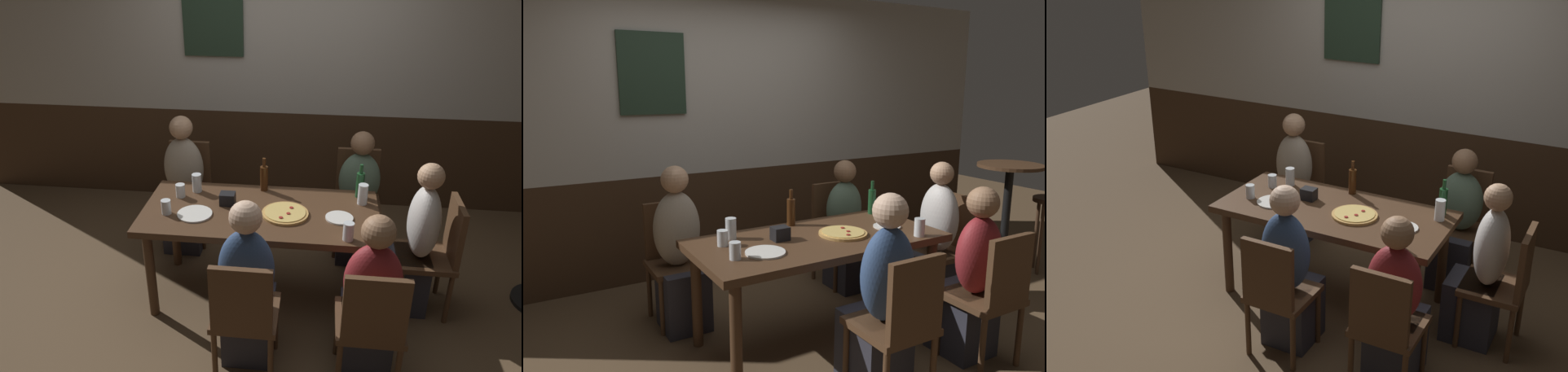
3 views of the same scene
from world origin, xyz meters
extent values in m
plane|color=brown|center=(0.00, 0.00, 0.00)|extent=(12.00, 12.00, 0.00)
cube|color=#3D2819|center=(0.00, 1.65, 0.47)|extent=(6.40, 0.10, 0.95)
cube|color=#B7B2A8|center=(0.00, 1.65, 1.77)|extent=(6.40, 0.10, 1.65)
cube|color=#233828|center=(-0.63, 1.58, 1.83)|extent=(0.56, 0.03, 0.68)
cube|color=#472D1C|center=(0.00, 0.00, 0.71)|extent=(1.69, 0.80, 0.05)
cylinder|color=#472D1C|center=(-0.74, -0.32, 0.34)|extent=(0.07, 0.07, 0.69)
cylinder|color=#472D1C|center=(0.74, -0.32, 0.34)|extent=(0.07, 0.07, 0.69)
cylinder|color=#472D1C|center=(-0.74, 0.32, 0.34)|extent=(0.07, 0.07, 0.69)
cylinder|color=#472D1C|center=(0.74, 0.32, 0.34)|extent=(0.07, 0.07, 0.69)
cube|color=#513521|center=(-0.74, 0.74, 0.43)|extent=(0.40, 0.40, 0.04)
cube|color=#513521|center=(-0.74, 0.92, 0.67)|extent=(0.36, 0.04, 0.43)
cylinder|color=#513521|center=(-0.57, 0.57, 0.21)|extent=(0.04, 0.04, 0.41)
cylinder|color=#513521|center=(-0.91, 0.57, 0.21)|extent=(0.04, 0.04, 0.41)
cylinder|color=#513521|center=(-0.57, 0.91, 0.21)|extent=(0.04, 0.04, 0.41)
cylinder|color=#513521|center=(-0.91, 0.91, 0.21)|extent=(0.04, 0.04, 0.41)
cube|color=#513521|center=(0.00, -0.74, 0.43)|extent=(0.40, 0.40, 0.04)
cube|color=#513521|center=(0.00, -0.92, 0.67)|extent=(0.36, 0.04, 0.43)
cylinder|color=#513521|center=(-0.17, -0.57, 0.21)|extent=(0.04, 0.04, 0.41)
cylinder|color=#513521|center=(0.17, -0.57, 0.21)|extent=(0.04, 0.04, 0.41)
cylinder|color=#513521|center=(-0.17, -0.91, 0.21)|extent=(0.04, 0.04, 0.41)
cylinder|color=#513521|center=(0.17, -0.91, 0.21)|extent=(0.04, 0.04, 0.41)
cube|color=#513521|center=(1.18, 0.00, 0.43)|extent=(0.40, 0.40, 0.04)
cube|color=#513521|center=(1.36, 0.00, 0.67)|extent=(0.04, 0.36, 0.43)
cylinder|color=#513521|center=(1.01, -0.17, 0.21)|extent=(0.04, 0.04, 0.41)
cylinder|color=#513521|center=(1.01, 0.17, 0.21)|extent=(0.04, 0.04, 0.41)
cylinder|color=#513521|center=(1.35, -0.17, 0.21)|extent=(0.04, 0.04, 0.41)
cylinder|color=#513521|center=(1.35, 0.17, 0.21)|extent=(0.04, 0.04, 0.41)
cube|color=#513521|center=(0.74, -0.74, 0.43)|extent=(0.40, 0.40, 0.04)
cube|color=#513521|center=(0.74, -0.92, 0.67)|extent=(0.36, 0.04, 0.43)
cylinder|color=#513521|center=(0.57, -0.57, 0.21)|extent=(0.04, 0.04, 0.41)
cylinder|color=#513521|center=(0.91, -0.57, 0.21)|extent=(0.04, 0.04, 0.41)
cylinder|color=#513521|center=(0.57, -0.91, 0.21)|extent=(0.04, 0.04, 0.41)
cube|color=#513521|center=(0.74, 0.74, 0.43)|extent=(0.40, 0.40, 0.04)
cube|color=#513521|center=(0.74, 0.92, 0.67)|extent=(0.36, 0.04, 0.43)
cylinder|color=#513521|center=(0.91, 0.57, 0.21)|extent=(0.04, 0.04, 0.41)
cylinder|color=#513521|center=(0.57, 0.57, 0.21)|extent=(0.04, 0.04, 0.41)
cylinder|color=#513521|center=(0.91, 0.91, 0.21)|extent=(0.04, 0.04, 0.41)
cylinder|color=#513521|center=(0.57, 0.91, 0.21)|extent=(0.04, 0.04, 0.41)
cube|color=#2D2D38|center=(-0.74, 0.61, 0.23)|extent=(0.32, 0.34, 0.45)
ellipsoid|color=tan|center=(-0.74, 0.70, 0.72)|extent=(0.34, 0.22, 0.55)
sphere|color=tan|center=(-0.74, 0.70, 1.09)|extent=(0.19, 0.19, 0.19)
cube|color=#2D2D38|center=(0.00, -0.61, 0.23)|extent=(0.32, 0.34, 0.45)
ellipsoid|color=#334C7A|center=(0.00, -0.70, 0.72)|extent=(0.34, 0.22, 0.54)
sphere|color=#DBB293|center=(0.00, -0.70, 1.08)|extent=(0.19, 0.19, 0.19)
cube|color=#2D2D38|center=(1.05, 0.00, 0.23)|extent=(0.34, 0.32, 0.45)
ellipsoid|color=silver|center=(1.14, 0.00, 0.72)|extent=(0.22, 0.34, 0.54)
sphere|color=tan|center=(1.14, 0.00, 1.07)|extent=(0.18, 0.18, 0.18)
cube|color=#2D2D38|center=(0.74, -0.61, 0.23)|extent=(0.32, 0.34, 0.45)
ellipsoid|color=maroon|center=(0.74, -0.70, 0.70)|extent=(0.34, 0.22, 0.50)
sphere|color=#936B4C|center=(0.74, -0.70, 1.04)|extent=(0.19, 0.19, 0.19)
cube|color=#2D2D38|center=(0.74, 0.61, 0.23)|extent=(0.32, 0.34, 0.45)
ellipsoid|color=#56705B|center=(0.74, 0.70, 0.69)|extent=(0.34, 0.22, 0.48)
sphere|color=#936B4C|center=(0.74, 0.70, 1.02)|extent=(0.19, 0.19, 0.19)
cylinder|color=tan|center=(0.18, -0.04, 0.75)|extent=(0.33, 0.33, 0.02)
cylinder|color=#DBB760|center=(0.18, -0.04, 0.76)|extent=(0.29, 0.29, 0.01)
cylinder|color=maroon|center=(0.16, -0.13, 0.77)|extent=(0.03, 0.03, 0.00)
cylinder|color=maroon|center=(0.21, -0.07, 0.77)|extent=(0.03, 0.03, 0.00)
cylinder|color=maroon|center=(0.22, 0.02, 0.77)|extent=(0.03, 0.03, 0.00)
cylinder|color=silver|center=(-0.62, 0.14, 0.79)|extent=(0.07, 0.07, 0.10)
cylinder|color=#C6842D|center=(-0.62, 0.14, 0.76)|extent=(0.06, 0.06, 0.04)
cylinder|color=silver|center=(0.61, -0.32, 0.80)|extent=(0.07, 0.07, 0.12)
cylinder|color=#331E14|center=(0.61, -0.32, 0.78)|extent=(0.06, 0.06, 0.08)
cylinder|color=silver|center=(0.73, 0.19, 0.82)|extent=(0.07, 0.07, 0.15)
cylinder|color=silver|center=(0.73, 0.19, 0.80)|extent=(0.06, 0.06, 0.12)
cylinder|color=silver|center=(-0.65, -0.12, 0.79)|extent=(0.07, 0.07, 0.10)
cylinder|color=#C6842D|center=(-0.65, -0.12, 0.77)|extent=(0.06, 0.06, 0.07)
cylinder|color=silver|center=(-0.52, 0.25, 0.81)|extent=(0.07, 0.07, 0.14)
cylinder|color=#C6842D|center=(-0.52, 0.25, 0.77)|extent=(0.06, 0.06, 0.06)
cylinder|color=#194723|center=(0.71, 0.30, 0.84)|extent=(0.06, 0.06, 0.19)
cylinder|color=#194723|center=(0.71, 0.30, 0.97)|extent=(0.03, 0.03, 0.07)
cylinder|color=#42230F|center=(-0.01, 0.33, 0.84)|extent=(0.06, 0.06, 0.19)
cylinder|color=#42230F|center=(-0.01, 0.33, 0.97)|extent=(0.03, 0.03, 0.07)
cylinder|color=white|center=(-0.45, -0.12, 0.75)|extent=(0.25, 0.25, 0.01)
cylinder|color=white|center=(0.56, -0.06, 0.75)|extent=(0.19, 0.19, 0.01)
cube|color=black|center=(-0.25, 0.06, 0.79)|extent=(0.11, 0.09, 0.09)
camera|label=1|loc=(0.38, -3.16, 2.50)|focal=35.00mm
camera|label=2|loc=(-1.75, -2.63, 1.74)|focal=33.83mm
camera|label=3|loc=(1.80, -3.70, 2.62)|focal=42.61mm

